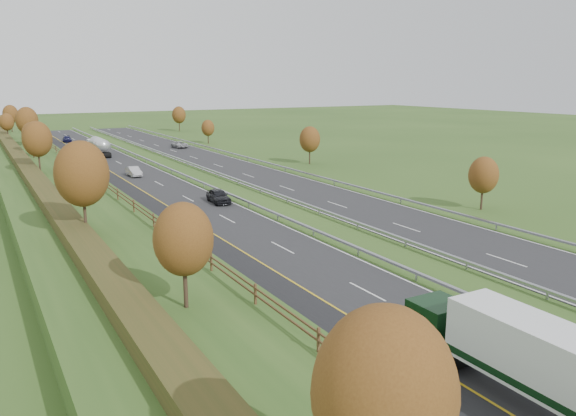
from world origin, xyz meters
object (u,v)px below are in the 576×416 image
Objects in this scene: road_tanker at (99,146)px; car_dark_near at (219,196)px; box_lorry at (564,375)px; car_small_far at (67,139)px; car_silver_mid at (134,171)px; car_oncoming at (179,144)px.

car_dark_near is (3.20, -52.41, -1.00)m from road_tanker.
car_small_far is (0.01, 129.83, -1.61)m from box_lorry.
car_silver_mid is 0.84× the size of car_oncoming.
road_tanker is 29.39m from car_small_far.
road_tanker reaches higher than car_dark_near.
box_lorry reaches higher than road_tanker.
car_dark_near is at bearing -80.67° from car_small_far.
car_small_far is (-0.95, 57.55, -0.04)m from car_silver_mid.
road_tanker is 52.51m from car_dark_near.
road_tanker is at bearing 97.76° from car_dark_near.
box_lorry is at bearing -91.35° from car_dark_near.
car_oncoming is (19.24, -24.87, 0.04)m from car_small_far.
box_lorry is at bearing 78.12° from car_oncoming.
car_dark_near is (4.74, 48.10, -1.47)m from box_lorry.
car_small_far is (-4.72, 81.73, -0.14)m from car_dark_near.
car_dark_near is at bearing -86.51° from road_tanker.
car_dark_near reaches higher than car_oncoming.
car_dark_near is 58.69m from car_oncoming.
road_tanker is 2.33× the size of car_dark_near.
car_silver_mid is at bearing 59.29° from car_oncoming.
road_tanker is at bearing 89.12° from box_lorry.
road_tanker is 2.57× the size of car_silver_mid.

